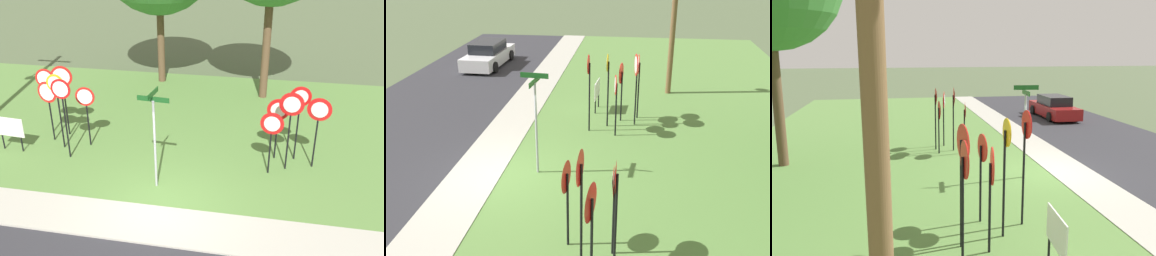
# 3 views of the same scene
# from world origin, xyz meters

# --- Properties ---
(ground_plane) EXTENTS (160.00, 160.00, 0.00)m
(ground_plane) POSITION_xyz_m (0.00, 0.00, 0.00)
(ground_plane) COLOR #4C5B3D
(sidewalk_strip) EXTENTS (44.00, 1.60, 0.06)m
(sidewalk_strip) POSITION_xyz_m (0.00, -0.80, 0.03)
(sidewalk_strip) COLOR #ADAA9E
(sidewalk_strip) RESTS_ON ground_plane
(grass_median) EXTENTS (44.00, 12.00, 0.04)m
(grass_median) POSITION_xyz_m (0.00, 6.00, 0.02)
(grass_median) COLOR #567F3D
(grass_median) RESTS_ON ground_plane
(stop_sign_near_left) EXTENTS (0.64, 0.09, 2.77)m
(stop_sign_near_left) POSITION_xyz_m (-4.35, 2.84, 2.01)
(stop_sign_near_left) COLOR black
(stop_sign_near_left) RESTS_ON grass_median
(stop_sign_near_right) EXTENTS (0.78, 0.15, 2.30)m
(stop_sign_near_right) POSITION_xyz_m (-4.99, 3.32, 1.71)
(stop_sign_near_right) COLOR black
(stop_sign_near_right) RESTS_ON grass_median
(stop_sign_far_left) EXTENTS (0.75, 0.10, 2.56)m
(stop_sign_far_left) POSITION_xyz_m (-5.37, 3.96, 1.91)
(stop_sign_far_left) COLOR black
(stop_sign_far_left) RESTS_ON grass_median
(stop_sign_far_center) EXTENTS (0.68, 0.09, 2.85)m
(stop_sign_far_center) POSITION_xyz_m (-3.82, 2.21, 2.09)
(stop_sign_far_center) COLOR black
(stop_sign_far_center) RESTS_ON grass_median
(stop_sign_far_right) EXTENTS (0.79, 0.14, 2.73)m
(stop_sign_far_right) POSITION_xyz_m (-4.65, 3.86, 2.05)
(stop_sign_far_right) COLOR black
(stop_sign_far_right) RESTS_ON grass_median
(stop_sign_center_tall) EXTENTS (0.69, 0.12, 2.25)m
(stop_sign_center_tall) POSITION_xyz_m (-3.49, 3.19, 1.66)
(stop_sign_center_tall) COLOR black
(stop_sign_center_tall) RESTS_ON grass_median
(yield_sign_near_left) EXTENTS (0.77, 0.12, 2.68)m
(yield_sign_near_left) POSITION_xyz_m (3.50, 2.81, 2.05)
(yield_sign_near_left) COLOR black
(yield_sign_near_left) RESTS_ON grass_median
(yield_sign_near_right) EXTENTS (0.73, 0.13, 2.13)m
(yield_sign_near_right) POSITION_xyz_m (2.95, 2.44, 1.61)
(yield_sign_near_right) COLOR black
(yield_sign_near_right) RESTS_ON grass_median
(yield_sign_far_left) EXTENTS (0.69, 0.10, 2.64)m
(yield_sign_far_left) POSITION_xyz_m (3.79, 3.54, 2.00)
(yield_sign_far_left) COLOR black
(yield_sign_far_left) RESTS_ON grass_median
(yield_sign_far_right) EXTENTS (0.76, 0.18, 2.44)m
(yield_sign_far_right) POSITION_xyz_m (4.37, 3.11, 1.87)
(yield_sign_far_right) COLOR black
(yield_sign_far_right) RESTS_ON grass_median
(yield_sign_center) EXTENTS (0.75, 0.11, 2.19)m
(yield_sign_center) POSITION_xyz_m (3.13, 3.47, 1.66)
(yield_sign_center) COLOR black
(yield_sign_center) RESTS_ON grass_median
(street_name_post) EXTENTS (0.96, 0.81, 3.10)m
(street_name_post) POSITION_xyz_m (-0.40, 1.04, 1.88)
(street_name_post) COLOR #9EA0A8
(street_name_post) RESTS_ON grass_median
(notice_board) EXTENTS (1.10, 0.12, 1.25)m
(notice_board) POSITION_xyz_m (-6.04, 2.32, 0.87)
(notice_board) COLOR black
(notice_board) RESTS_ON grass_median
(parked_hatchback_near) EXTENTS (4.64, 2.02, 1.39)m
(parked_hatchback_near) POSITION_xyz_m (-12.69, -4.47, 0.65)
(parked_hatchback_near) COLOR silver
(parked_hatchback_near) RESTS_ON road_asphalt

